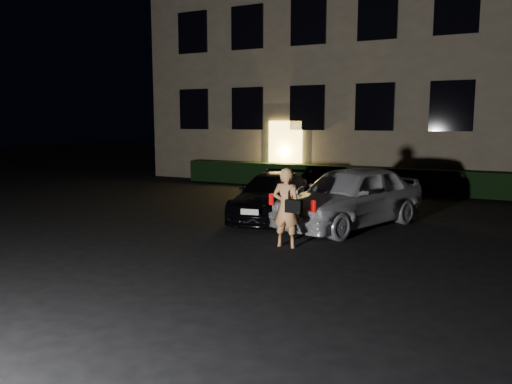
% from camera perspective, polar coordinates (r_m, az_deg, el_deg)
% --- Properties ---
extents(ground, '(80.00, 80.00, 0.00)m').
position_cam_1_polar(ground, '(8.89, -3.88, -8.17)').
color(ground, black).
rests_on(ground, ground).
extents(building, '(20.00, 8.11, 12.00)m').
position_cam_1_polar(building, '(23.02, 16.06, 16.56)').
color(building, '#685E4A').
rests_on(building, ground).
extents(hedge, '(15.00, 0.70, 0.85)m').
position_cam_1_polar(hedge, '(18.48, 12.82, 1.48)').
color(hedge, black).
rests_on(hedge, ground).
extents(sedan, '(2.24, 4.11, 1.13)m').
position_cam_1_polar(sedan, '(12.97, 1.94, -0.44)').
color(sedan, black).
rests_on(sedan, ground).
extents(hatch, '(3.13, 4.60, 1.46)m').
position_cam_1_polar(hatch, '(12.04, 10.76, -0.46)').
color(hatch, silver).
rests_on(hatch, ground).
extents(man, '(0.66, 0.39, 1.59)m').
position_cam_1_polar(man, '(9.88, 3.52, -1.77)').
color(man, '#F2A05F').
rests_on(man, ground).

